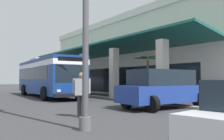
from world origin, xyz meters
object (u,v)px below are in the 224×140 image
object	(u,v)px
parked_suv_blue	(163,88)
transit_bus	(47,75)
pedestrian	(82,92)
potted_palm	(148,87)

from	to	relation	value
parked_suv_blue	transit_bus	bearing A→B (deg)	-169.87
parked_suv_blue	pedestrian	xyz separation A→B (m)	(0.46, -4.90, -0.03)
transit_bus	parked_suv_blue	distance (m)	11.63
transit_bus	potted_palm	size ratio (longest dim) A/B	3.62
parked_suv_blue	pedestrian	distance (m)	4.92
transit_bus	pedestrian	distance (m)	12.25
transit_bus	parked_suv_blue	world-z (taller)	transit_bus
transit_bus	pedestrian	bearing A→B (deg)	-13.53
parked_suv_blue	potted_palm	world-z (taller)	potted_palm
transit_bus	parked_suv_blue	size ratio (longest dim) A/B	2.34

